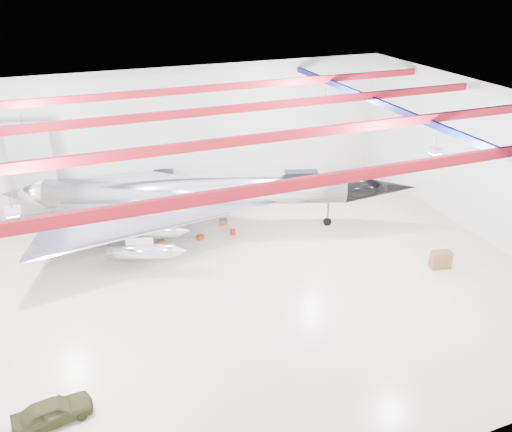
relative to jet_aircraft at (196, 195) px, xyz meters
name	(u,v)px	position (x,y,z in m)	size (l,w,h in m)	color
floor	(221,284)	(-0.63, -7.94, -2.79)	(40.00, 40.00, 0.00)	beige
wall_back	(166,134)	(-0.63, 7.06, 2.71)	(40.00, 40.00, 0.00)	silver
wall_right	(485,164)	(19.37, -7.94, 2.71)	(30.00, 30.00, 0.00)	silver
ceiling	(214,115)	(-0.63, -7.94, 8.21)	(40.00, 40.00, 0.00)	#0A0F38
ceiling_structure	(215,127)	(-0.63, -7.94, 7.53)	(39.50, 29.50, 1.08)	maroon
jet_aircraft	(196,195)	(0.00, 0.00, 0.00)	(30.25, 22.53, 8.51)	silver
jeep	(53,411)	(-10.76, -15.55, -2.21)	(1.37, 3.41, 1.16)	#36361B
desk	(441,260)	(13.71, -11.33, -2.18)	(1.34, 0.67, 1.23)	brown
crate_ply	(133,254)	(-5.34, -2.50, -2.59)	(0.56, 0.45, 0.39)	olive
toolbox_red	(200,237)	(-0.33, -1.83, -2.62)	(0.48, 0.39, 0.34)	#A02B10
parts_bin	(223,222)	(1.99, -0.12, -2.58)	(0.62, 0.49, 0.43)	olive
crate_small	(99,241)	(-7.40, 0.27, -2.66)	(0.36, 0.29, 0.25)	#59595B
tool_chest	(233,232)	(2.17, -1.95, -2.59)	(0.44, 0.44, 0.39)	#A02B10
oil_barrel	(161,242)	(-3.19, -1.50, -2.62)	(0.48, 0.38, 0.33)	olive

